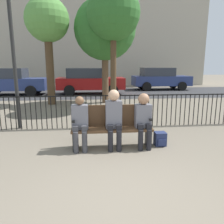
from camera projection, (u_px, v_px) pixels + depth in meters
ground_plane at (127, 202)px, 2.89m from camera, size 80.00×80.00×0.00m
park_bench at (112, 125)px, 4.78m from camera, size 1.74×0.45×0.92m
seated_person_0 at (80, 121)px, 4.56m from camera, size 0.34×0.39×1.15m
seated_person_1 at (114, 116)px, 4.62m from camera, size 0.34×0.39×1.28m
seated_person_2 at (143, 117)px, 4.68m from camera, size 0.34×0.39×1.20m
backpack at (160, 139)px, 4.91m from camera, size 0.25×0.26×0.30m
fence_railing at (106, 108)px, 6.28m from camera, size 9.01×0.03×0.95m
tree_0 at (113, 14)px, 8.44m from camera, size 2.08×2.08×4.80m
tree_1 at (105, 29)px, 10.00m from camera, size 2.84×2.84×4.83m
tree_2 at (47, 22)px, 9.51m from camera, size 1.92×1.92×4.70m
lamp_post at (12, 34)px, 5.76m from camera, size 0.28×0.28×3.94m
street_surface at (97, 93)px, 14.57m from camera, size 24.00×6.00×0.01m
parked_car_0 at (10, 81)px, 13.30m from camera, size 4.20×1.94×1.62m
parked_car_1 at (160, 78)px, 16.30m from camera, size 4.20×1.94×1.62m
parked_car_2 at (90, 81)px, 13.86m from camera, size 4.20×1.94×1.62m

